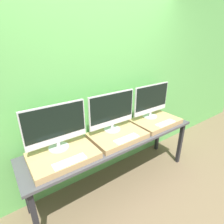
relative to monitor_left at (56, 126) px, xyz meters
name	(u,v)px	position (x,y,z in m)	size (l,w,h in m)	color
ground_plane	(130,195)	(0.70, -0.39, -1.06)	(12.00, 12.00, 0.00)	#756047
wall_back	(101,88)	(0.70, 0.25, 0.24)	(8.00, 0.04, 2.60)	#66B75B
workbench	(117,142)	(0.70, -0.10, -0.40)	(2.31, 0.57, 0.73)	#47474C
wooden_riser_left	(63,156)	(0.00, -0.12, -0.29)	(0.67, 0.47, 0.07)	tan
monitor_left	(56,126)	(0.00, 0.00, 0.00)	(0.65, 0.21, 0.49)	silver
keyboard_left	(70,161)	(0.00, -0.29, -0.25)	(0.32, 0.10, 0.01)	silver
wooden_riser_center	(118,135)	(0.70, -0.12, -0.29)	(0.67, 0.47, 0.07)	tan
monitor_center	(112,111)	(0.70, 0.00, 0.00)	(0.65, 0.21, 0.49)	silver
keyboard_center	(127,139)	(0.70, -0.29, -0.25)	(0.32, 0.10, 0.01)	silver
wooden_riser_right	(156,121)	(1.41, -0.12, -0.29)	(0.67, 0.47, 0.07)	tan
monitor_right	(151,100)	(1.41, 0.00, 0.00)	(0.65, 0.21, 0.49)	silver
keyboard_right	(166,123)	(1.41, -0.29, -0.25)	(0.32, 0.10, 0.01)	silver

